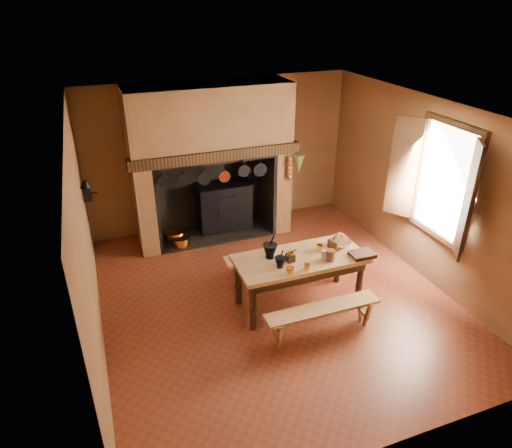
{
  "coord_description": "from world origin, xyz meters",
  "views": [
    {
      "loc": [
        -2.23,
        -5.2,
        4.15
      ],
      "look_at": [
        -0.19,
        0.3,
        1.14
      ],
      "focal_mm": 32.0,
      "sensor_mm": 36.0,
      "label": 1
    }
  ],
  "objects_px": {
    "iron_range": "(224,205)",
    "bench_front": "(322,314)",
    "coffee_grinder": "(290,257)",
    "mixing_bowl": "(341,243)",
    "wicker_basket": "(338,242)",
    "work_table": "(300,265)"
  },
  "relations": [
    {
      "from": "iron_range",
      "to": "bench_front",
      "type": "xyz_separation_m",
      "value": [
        0.31,
        -3.43,
        -0.15
      ]
    },
    {
      "from": "coffee_grinder",
      "to": "iron_range",
      "type": "bearing_deg",
      "value": 85.71
    },
    {
      "from": "coffee_grinder",
      "to": "mixing_bowl",
      "type": "distance_m",
      "value": 0.89
    },
    {
      "from": "bench_front",
      "to": "mixing_bowl",
      "type": "xyz_separation_m",
      "value": [
        0.7,
        0.82,
        0.51
      ]
    },
    {
      "from": "bench_front",
      "to": "wicker_basket",
      "type": "height_order",
      "value": "wicker_basket"
    },
    {
      "from": "iron_range",
      "to": "mixing_bowl",
      "type": "relative_size",
      "value": 5.32
    },
    {
      "from": "iron_range",
      "to": "work_table",
      "type": "relative_size",
      "value": 0.86
    },
    {
      "from": "mixing_bowl",
      "to": "wicker_basket",
      "type": "height_order",
      "value": "wicker_basket"
    },
    {
      "from": "coffee_grinder",
      "to": "wicker_basket",
      "type": "distance_m",
      "value": 0.82
    },
    {
      "from": "iron_range",
      "to": "mixing_bowl",
      "type": "distance_m",
      "value": 2.83
    },
    {
      "from": "iron_range",
      "to": "work_table",
      "type": "height_order",
      "value": "iron_range"
    },
    {
      "from": "wicker_basket",
      "to": "work_table",
      "type": "bearing_deg",
      "value": 164.93
    },
    {
      "from": "iron_range",
      "to": "wicker_basket",
      "type": "xyz_separation_m",
      "value": [
        0.94,
        -2.63,
        0.4
      ]
    },
    {
      "from": "work_table",
      "to": "coffee_grinder",
      "type": "relative_size",
      "value": 10.65
    },
    {
      "from": "work_table",
      "to": "bench_front",
      "type": "height_order",
      "value": "work_table"
    },
    {
      "from": "bench_front",
      "to": "wicker_basket",
      "type": "relative_size",
      "value": 5.4
    },
    {
      "from": "iron_range",
      "to": "mixing_bowl",
      "type": "xyz_separation_m",
      "value": [
        1.01,
        -2.62,
        0.36
      ]
    },
    {
      "from": "mixing_bowl",
      "to": "wicker_basket",
      "type": "relative_size",
      "value": 1.02
    },
    {
      "from": "bench_front",
      "to": "mixing_bowl",
      "type": "height_order",
      "value": "mixing_bowl"
    },
    {
      "from": "work_table",
      "to": "mixing_bowl",
      "type": "relative_size",
      "value": 6.17
    },
    {
      "from": "mixing_bowl",
      "to": "bench_front",
      "type": "bearing_deg",
      "value": -130.73
    },
    {
      "from": "iron_range",
      "to": "work_table",
      "type": "bearing_deg",
      "value": -83.42
    }
  ]
}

